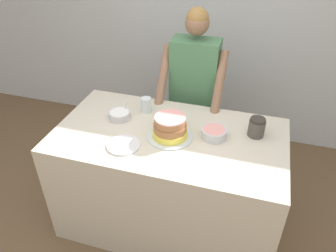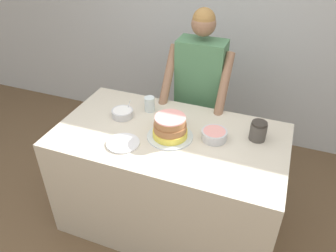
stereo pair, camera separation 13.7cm
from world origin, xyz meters
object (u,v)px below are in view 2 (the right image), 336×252
at_px(drinking_glass, 150,104).
at_px(stoneware_jar, 258,131).
at_px(cake, 170,128).
at_px(frosting_bowl_pink, 214,135).
at_px(person_baker, 200,85).
at_px(frosting_bowl_white, 123,113).
at_px(ceramic_plate, 123,143).

distance_m(drinking_glass, stoneware_jar, 0.88).
relative_size(cake, frosting_bowl_pink, 1.80).
bearing_deg(cake, person_baker, 89.32).
relative_size(person_baker, frosting_bowl_white, 9.73).
xyz_separation_m(ceramic_plate, stoneware_jar, (0.88, 0.40, 0.06)).
distance_m(cake, drinking_glass, 0.40).
bearing_deg(frosting_bowl_pink, stoneware_jar, 20.82).
relative_size(cake, ceramic_plate, 1.42).
bearing_deg(stoneware_jar, drinking_glass, 174.67).
relative_size(frosting_bowl_white, ceramic_plate, 0.72).
bearing_deg(drinking_glass, ceramic_plate, -89.77).
distance_m(person_baker, stoneware_jar, 0.79).
relative_size(person_baker, ceramic_plate, 7.03).
bearing_deg(ceramic_plate, drinking_glass, 90.23).
xyz_separation_m(person_baker, ceramic_plate, (-0.29, -0.92, -0.07)).
distance_m(frosting_bowl_white, drinking_glass, 0.23).
distance_m(person_baker, frosting_bowl_white, 0.76).
height_order(person_baker, drinking_glass, person_baker).
bearing_deg(frosting_bowl_white, drinking_glass, 43.34).
xyz_separation_m(person_baker, drinking_glass, (-0.29, -0.44, -0.01)).
distance_m(cake, stoneware_jar, 0.63).
xyz_separation_m(frosting_bowl_white, drinking_glass, (0.17, 0.16, 0.03)).
relative_size(cake, stoneware_jar, 2.34).
bearing_deg(drinking_glass, frosting_bowl_pink, -18.12).
height_order(frosting_bowl_white, ceramic_plate, frosting_bowl_white).
distance_m(frosting_bowl_white, stoneware_jar, 1.05).
bearing_deg(ceramic_plate, person_baker, 72.54).
xyz_separation_m(cake, drinking_glass, (-0.28, 0.28, -0.02)).
bearing_deg(stoneware_jar, cake, -161.57).
bearing_deg(person_baker, cake, -90.68).
relative_size(person_baker, frosting_bowl_pink, 8.95).
xyz_separation_m(frosting_bowl_pink, stoneware_jar, (0.29, 0.11, 0.03)).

